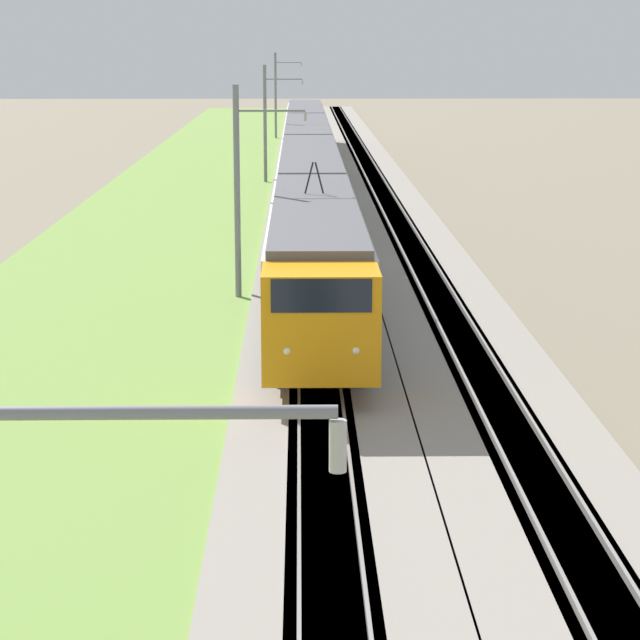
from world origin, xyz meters
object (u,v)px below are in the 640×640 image
at_px(catenary_mast_far, 266,123).
at_px(catenary_mast_distant, 276,95).
at_px(passenger_train, 308,162).
at_px(catenary_mast_mid, 239,190).

bearing_deg(catenary_mast_far, catenary_mast_distant, 0.01).
distance_m(passenger_train, catenary_mast_far, 10.59).
bearing_deg(catenary_mast_far, catenary_mast_mid, 180.00).
bearing_deg(catenary_mast_distant, catenary_mast_far, -179.99).
xyz_separation_m(catenary_mast_far, catenary_mast_distant, (37.00, 0.00, 0.21)).
bearing_deg(catenary_mast_mid, catenary_mast_distant, 0.00).
height_order(catenary_mast_mid, catenary_mast_far, catenary_mast_mid).
distance_m(passenger_train, catenary_mast_distant, 47.24).
height_order(catenary_mast_far, catenary_mast_distant, catenary_mast_distant).
distance_m(passenger_train, catenary_mast_mid, 27.04).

